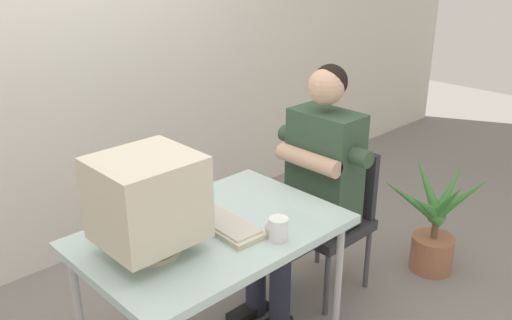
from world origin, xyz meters
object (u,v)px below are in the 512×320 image
office_chair (331,212)px  desk_mug (278,229)px  crt_monitor (148,199)px  potted_plant (434,225)px  keyboard (222,223)px  person_seated (312,184)px  desk (213,239)px

office_chair → desk_mug: size_ratio=8.18×
crt_monitor → potted_plant: 1.91m
keyboard → person_seated: bearing=4.2°
desk → potted_plant: bearing=-12.0°
office_chair → potted_plant: (0.56, -0.35, -0.16)m
person_seated → potted_plant: bearing=-25.0°
person_seated → potted_plant: size_ratio=1.89×
office_chair → crt_monitor: bearing=-179.3°
keyboard → desk_mug: 0.27m
person_seated → desk_mug: size_ratio=13.08×
crt_monitor → desk_mug: bearing=-33.3°
potted_plant → keyboard: bearing=168.0°
desk → desk_mug: desk_mug is taller
person_seated → potted_plant: 0.92m
potted_plant → desk_mug: (-1.32, 0.05, 0.47)m
keyboard → desk_mug: desk_mug is taller
desk → potted_plant: size_ratio=1.64×
crt_monitor → keyboard: bearing=-5.5°
person_seated → desk_mug: 0.65m
crt_monitor → potted_plant: crt_monitor is taller
keyboard → desk: bearing=166.7°
desk → office_chair: 0.92m
desk → office_chair: size_ratio=1.39×
desk → keyboard: bearing=-13.3°
person_seated → desk_mug: person_seated is taller
office_chair → person_seated: 0.30m
keyboard → crt_monitor: bearing=174.5°
desk → person_seated: size_ratio=0.87×
desk → desk_mug: size_ratio=11.34×
crt_monitor → person_seated: (1.01, 0.02, -0.26)m
potted_plant → desk_mug: size_ratio=6.91×
potted_plant → desk: bearing=168.0°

